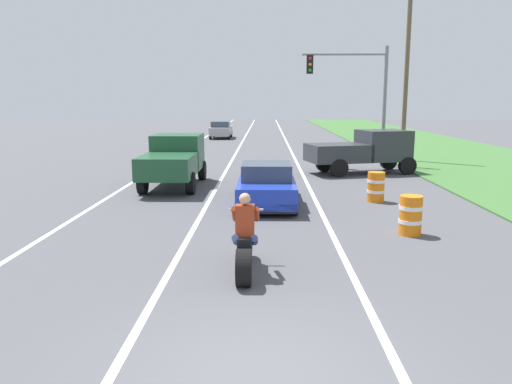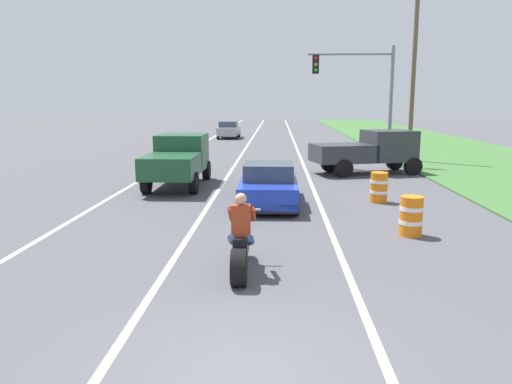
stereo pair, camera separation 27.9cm
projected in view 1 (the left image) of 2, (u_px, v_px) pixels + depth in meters
The scene contains 14 objects.
ground_plane at pixel (257, 374), 6.22m from camera, with size 160.00×160.00×0.00m, color #4C4C51.
lane_stripe_left_solid at pixel (160, 165), 25.98m from camera, with size 0.14×120.00×0.01m, color white.
lane_stripe_right_solid at pixel (298, 166), 25.84m from camera, with size 0.14×120.00×0.01m, color white.
lane_stripe_centre_dashed at pixel (229, 166), 25.91m from camera, with size 0.14×120.00×0.01m, color white.
grass_verge_right at pixel (496, 166), 25.65m from camera, with size 10.00×120.00×0.06m, color #3D6B33.
motorcycle_with_rider at pixel (245, 245), 9.65m from camera, with size 0.70×2.21×1.62m.
sports_car_blue at pixel (266, 185), 16.22m from camera, with size 1.84×4.30×1.37m.
pickup_truck_left_lane_dark_green at pixel (174, 158), 19.51m from camera, with size 2.02×4.80×1.98m.
pickup_truck_right_shoulder_dark_grey at pixel (365, 149), 23.07m from camera, with size 5.14×3.14×1.98m.
traffic_light_mast_near at pixel (359, 87), 25.19m from camera, with size 4.31×0.34×6.00m.
utility_pole_roadside at pixel (406, 82), 27.05m from camera, with size 0.24×0.24×8.60m, color brown.
construction_barrel_nearest at pixel (411, 215), 12.56m from camera, with size 0.58×0.58×1.00m.
construction_barrel_mid at pixel (376, 187), 16.67m from camera, with size 0.58×0.58×1.00m.
distant_car_far_ahead at pixel (221, 130), 44.23m from camera, with size 1.80×4.00×1.50m.
Camera 1 is at (0.10, -5.70, 3.36)m, focal length 35.09 mm.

